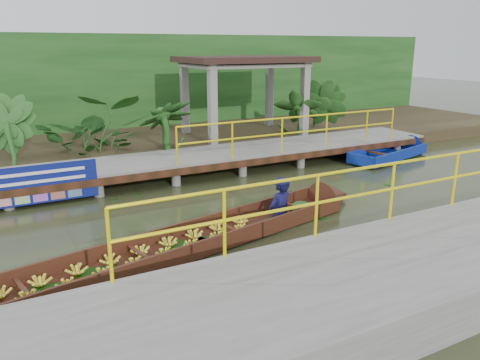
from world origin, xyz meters
name	(u,v)px	position (x,y,z in m)	size (l,w,h in m)	color
ground	(261,209)	(0.00, 0.00, 0.00)	(80.00, 80.00, 0.00)	#293118
land_strip	(155,142)	(0.00, 7.50, 0.23)	(30.00, 8.00, 0.45)	#2F2417
far_dock	(200,158)	(0.02, 3.43, 0.48)	(16.00, 2.06, 1.66)	slate
near_dock	(451,261)	(1.00, -4.20, 0.30)	(18.00, 2.40, 1.73)	slate
pavilion	(244,67)	(3.00, 6.30, 2.82)	(4.40, 3.00, 3.00)	slate
foliage_backdrop	(133,87)	(0.00, 10.00, 2.00)	(30.00, 0.80, 4.00)	#144014
vendor_boat	(203,232)	(-1.92, -1.19, 0.26)	(9.21, 2.79, 2.15)	#33180E
moored_blue_boat	(402,151)	(6.97, 2.44, 0.16)	(3.85, 1.86, 0.89)	navy
blue_banner	(32,185)	(-4.49, 2.48, 0.56)	(2.86, 0.04, 0.89)	navy
tropical_plants	(158,125)	(-0.58, 5.30, 1.21)	(14.22, 1.22, 1.52)	#144014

